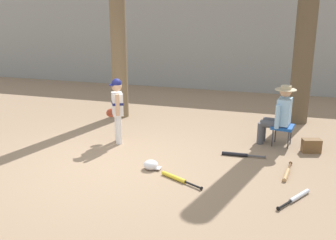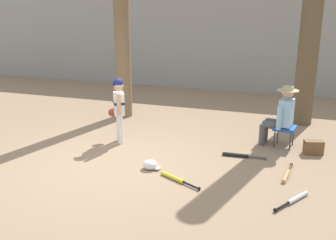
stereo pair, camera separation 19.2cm
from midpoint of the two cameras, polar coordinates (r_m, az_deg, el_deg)
name	(u,v)px [view 2 (the right image)]	position (r m, az deg, el deg)	size (l,w,h in m)	color
ground_plane	(110,164)	(6.90, -7.65, -6.39)	(60.00, 60.00, 0.00)	#897056
concrete_back_wall	(203,45)	(12.79, 5.58, 10.90)	(18.00, 0.36, 2.82)	gray
tree_near_player	(122,33)	(9.41, -6.17, 12.60)	(0.64, 0.64, 4.74)	brown
tree_behind_spectator	(312,11)	(9.29, 21.02, 14.70)	(0.64, 0.64, 5.70)	brown
young_ballplayer	(119,106)	(7.74, -6.57, 2.04)	(0.49, 0.53, 1.31)	white
folding_stool	(285,129)	(7.89, 17.42, -1.22)	(0.46, 0.46, 0.41)	#194C9E
seated_spectator	(281,114)	(7.83, 16.89, 0.80)	(0.68, 0.54, 1.20)	#47474C
handbag_beside_stool	(313,147)	(7.75, 21.24, -3.75)	(0.34, 0.18, 0.26)	brown
bat_black_composite	(239,155)	(7.25, 11.11, -5.11)	(0.79, 0.09, 0.07)	black
bat_wood_tan	(287,175)	(6.65, 17.83, -7.68)	(0.16, 0.76, 0.07)	tan
bat_yellow_trainer	(175,178)	(6.22, 1.96, -8.58)	(0.76, 0.43, 0.07)	yellow
bat_aluminum_silver	(295,199)	(5.93, 19.07, -10.92)	(0.46, 0.70, 0.07)	#B7BCC6
batting_helmet_white	(150,165)	(6.61, -1.78, -6.59)	(0.30, 0.23, 0.17)	silver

